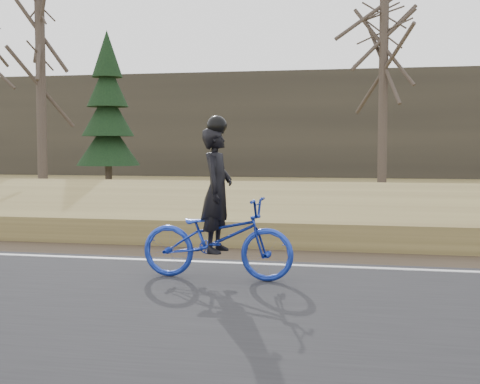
# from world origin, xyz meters

# --- Properties ---
(embankment) EXTENTS (120.00, 5.00, 0.44)m
(embankment) POSITION_xyz_m (0.00, 4.20, 0.22)
(embankment) COLOR olive
(embankment) RESTS_ON ground
(ballast) EXTENTS (120.00, 3.00, 0.45)m
(ballast) POSITION_xyz_m (0.00, 8.00, 0.23)
(ballast) COLOR slate
(ballast) RESTS_ON ground
(railroad) EXTENTS (120.00, 2.40, 0.29)m
(railroad) POSITION_xyz_m (0.00, 8.00, 0.53)
(railroad) COLOR black
(railroad) RESTS_ON ballast
(treeline_backdrop) EXTENTS (120.00, 4.00, 6.00)m
(treeline_backdrop) POSITION_xyz_m (0.00, 30.00, 3.00)
(treeline_backdrop) COLOR #383328
(treeline_backdrop) RESTS_ON ground
(cyclist) EXTENTS (2.06, 0.80, 2.13)m
(cyclist) POSITION_xyz_m (5.05, -0.96, 0.73)
(cyclist) COLOR #172FA0
(cyclist) RESTS_ON road
(bare_tree_near_left) EXTENTS (0.36, 0.36, 7.16)m
(bare_tree_near_left) POSITION_xyz_m (-4.95, 13.03, 3.58)
(bare_tree_near_left) COLOR #4A3E36
(bare_tree_near_left) RESTS_ON ground
(bare_tree_center) EXTENTS (0.36, 0.36, 8.41)m
(bare_tree_center) POSITION_xyz_m (7.21, 16.26, 4.20)
(bare_tree_center) COLOR #4A3E36
(bare_tree_center) RESTS_ON ground
(conifer) EXTENTS (2.60, 2.60, 6.50)m
(conifer) POSITION_xyz_m (-3.84, 16.46, 3.08)
(conifer) COLOR #4A3E36
(conifer) RESTS_ON ground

